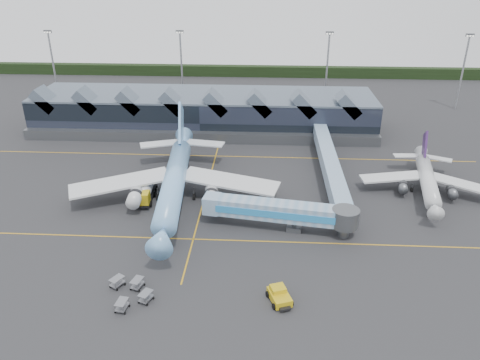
# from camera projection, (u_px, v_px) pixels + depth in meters

# --- Properties ---
(ground) EXTENTS (260.00, 260.00, 0.00)m
(ground) POSITION_uv_depth(u_px,v_px,m) (200.00, 215.00, 85.01)
(ground) COLOR #262628
(ground) RESTS_ON ground
(taxi_stripes) EXTENTS (120.00, 60.00, 0.01)m
(taxi_stripes) POSITION_uv_depth(u_px,v_px,m) (206.00, 190.00, 94.01)
(taxi_stripes) COLOR gold
(taxi_stripes) RESTS_ON ground
(tree_line_far) EXTENTS (260.00, 4.00, 4.00)m
(tree_line_far) POSITION_uv_depth(u_px,v_px,m) (237.00, 71.00, 183.19)
(tree_line_far) COLOR black
(tree_line_far) RESTS_ON ground
(terminal) EXTENTS (90.00, 22.25, 12.52)m
(terminal) POSITION_uv_depth(u_px,v_px,m) (204.00, 111.00, 125.79)
(terminal) COLOR black
(terminal) RESTS_ON ground
(light_masts) EXTENTS (132.40, 42.56, 22.45)m
(light_masts) POSITION_uv_depth(u_px,v_px,m) (299.00, 71.00, 135.08)
(light_masts) COLOR gray
(light_masts) RESTS_ON ground
(main_airliner) EXTENTS (40.42, 46.67, 14.98)m
(main_airliner) POSITION_uv_depth(u_px,v_px,m) (175.00, 178.00, 88.87)
(main_airliner) COLOR #71B9E6
(main_airliner) RESTS_ON ground
(regional_jet) EXTENTS (25.59, 28.31, 9.75)m
(regional_jet) POSITION_uv_depth(u_px,v_px,m) (427.00, 178.00, 91.90)
(regional_jet) COLOR silver
(regional_jet) RESTS_ON ground
(jet_bridge) EXTENTS (26.43, 7.78, 5.16)m
(jet_bridge) POSITION_uv_depth(u_px,v_px,m) (288.00, 212.00, 79.11)
(jet_bridge) COLOR #749DC2
(jet_bridge) RESTS_ON ground
(fuel_truck) EXTENTS (3.62, 10.83, 3.61)m
(fuel_truck) POSITION_uv_depth(u_px,v_px,m) (146.00, 188.00, 90.30)
(fuel_truck) COLOR black
(fuel_truck) RESTS_ON ground
(pushback_tug) EXTENTS (3.81, 4.83, 1.95)m
(pushback_tug) POSITION_uv_depth(u_px,v_px,m) (279.00, 296.00, 63.48)
(pushback_tug) COLOR gold
(pushback_tug) RESTS_ON ground
(baggage_carts) EXTENTS (6.93, 7.13, 1.43)m
(baggage_carts) POSITION_uv_depth(u_px,v_px,m) (131.00, 291.00, 64.43)
(baggage_carts) COLOR gray
(baggage_carts) RESTS_ON ground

